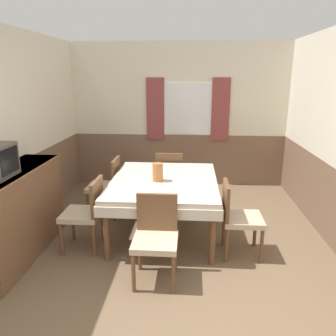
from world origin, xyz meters
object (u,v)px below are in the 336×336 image
object	(u,v)px
dining_table	(164,187)
chair_left_far	(107,184)
chair_head_near	(156,235)
chair_right_near	(237,215)
vase	(158,172)
chair_head_window	(170,175)
sideboard	(16,214)
chair_left_near	(87,211)

from	to	relation	value
dining_table	chair_left_far	bearing A→B (deg)	150.77
chair_head_near	chair_right_near	size ratio (longest dim) A/B	1.00
vase	chair_right_near	bearing A→B (deg)	-23.65
chair_head_window	chair_head_near	distance (m)	2.05
dining_table	sideboard	bearing A→B (deg)	-156.40
chair_left_far	vase	xyz separation A→B (m)	(0.80, -0.56, 0.37)
chair_head_window	sideboard	xyz separation A→B (m)	(-1.61, -1.73, 0.03)
chair_head_near	vase	distance (m)	1.02
dining_table	chair_head_window	size ratio (longest dim) A/B	1.91
chair_right_near	sideboard	bearing A→B (deg)	-85.06
chair_head_window	chair_right_near	xyz separation A→B (m)	(0.88, -1.52, 0.00)
chair_left_far	vase	bearing A→B (deg)	-125.14
chair_right_near	dining_table	bearing A→B (deg)	-119.23
chair_right_near	chair_left_near	xyz separation A→B (m)	(-1.75, 0.00, 0.00)
chair_left_near	dining_table	bearing A→B (deg)	-60.77
sideboard	vase	distance (m)	1.70
sideboard	vase	size ratio (longest dim) A/B	6.80
chair_right_near	chair_left_far	bearing A→B (deg)	-119.23
chair_head_window	chair_head_near	xyz separation A→B (m)	(0.00, -2.05, 0.00)
dining_table	sideboard	world-z (taller)	sideboard
chair_head_window	chair_right_near	distance (m)	1.75
chair_head_near	chair_right_near	xyz separation A→B (m)	(0.88, 0.53, 0.00)
chair_right_near	chair_left_near	size ratio (longest dim) A/B	1.00
chair_left_far	vase	distance (m)	1.05
chair_head_window	sideboard	size ratio (longest dim) A/B	0.56
dining_table	chair_left_near	xyz separation A→B (m)	(-0.88, -0.49, -0.15)
dining_table	sideboard	xyz separation A→B (m)	(-1.61, -0.71, -0.12)
dining_table	chair_left_far	xyz separation A→B (m)	(-0.88, 0.49, -0.15)
chair_head_window	chair_left_near	world-z (taller)	same
chair_right_near	chair_head_window	bearing A→B (deg)	-149.97
chair_head_near	chair_left_near	size ratio (longest dim) A/B	1.00
dining_table	sideboard	size ratio (longest dim) A/B	1.06
chair_left_near	vase	bearing A→B (deg)	-62.57
sideboard	vase	bearing A→B (deg)	22.29
chair_head_window	vase	distance (m)	1.16
dining_table	chair_left_far	distance (m)	1.02
dining_table	chair_head_window	world-z (taller)	chair_head_window
dining_table	chair_left_near	size ratio (longest dim) A/B	1.91
chair_head_near	chair_left_far	bearing A→B (deg)	-59.97
chair_head_window	vase	size ratio (longest dim) A/B	3.78
sideboard	chair_head_window	bearing A→B (deg)	46.99
chair_head_near	vase	xyz separation A→B (m)	(-0.07, 0.95, 0.37)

